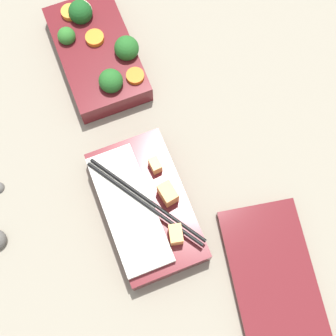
{
  "coord_description": "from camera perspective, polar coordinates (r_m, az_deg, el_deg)",
  "views": [
    {
      "loc": [
        0.31,
        -0.04,
        0.7
      ],
      "look_at": [
        0.11,
        0.04,
        0.04
      ],
      "focal_mm": 50.0,
      "sensor_mm": 36.0,
      "label": 1
    }
  ],
  "objects": [
    {
      "name": "bento_tray_vegetable",
      "position": [
        0.81,
        -8.66,
        13.98
      ],
      "size": [
        0.21,
        0.13,
        0.07
      ],
      "color": "maroon",
      "rests_on": "ground_plane"
    },
    {
      "name": "bento_lid",
      "position": [
        0.71,
        12.57,
        -12.54
      ],
      "size": [
        0.23,
        0.15,
        0.02
      ],
      "primitive_type": "cube",
      "rotation": [
        0.0,
        0.0,
        -0.18
      ],
      "color": "maroon",
      "rests_on": "ground_plane"
    },
    {
      "name": "ground_plane",
      "position": [
        0.77,
        -5.91,
        5.1
      ],
      "size": [
        3.0,
        3.0,
        0.0
      ],
      "primitive_type": "plane",
      "color": "gray"
    },
    {
      "name": "bento_tray_rice",
      "position": [
        0.7,
        -2.83,
        -4.79
      ],
      "size": [
        0.21,
        0.12,
        0.07
      ],
      "color": "maroon",
      "rests_on": "ground_plane"
    }
  ]
}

